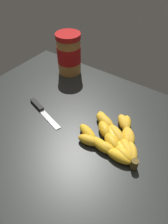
# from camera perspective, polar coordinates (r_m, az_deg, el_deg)

# --- Properties ---
(ground_plane) EXTENTS (0.88, 0.65, 0.03)m
(ground_plane) POSITION_cam_1_polar(r_m,az_deg,el_deg) (0.67, -1.61, -5.28)
(ground_plane) COLOR black
(banana_bunch) EXTENTS (0.21, 0.18, 0.03)m
(banana_bunch) POSITION_cam_1_polar(r_m,az_deg,el_deg) (0.62, 8.50, -7.36)
(banana_bunch) COLOR gold
(banana_bunch) RESTS_ON ground_plane
(peanut_butter_jar) EXTENTS (0.10, 0.10, 0.17)m
(peanut_butter_jar) POSITION_cam_1_polar(r_m,az_deg,el_deg) (0.87, -4.17, 15.69)
(peanut_butter_jar) COLOR #B27238
(peanut_butter_jar) RESTS_ON ground_plane
(butter_knife) EXTENTS (0.17, 0.06, 0.01)m
(butter_knife) POSITION_cam_1_polar(r_m,az_deg,el_deg) (0.72, -11.54, 0.40)
(butter_knife) COLOR silver
(butter_knife) RESTS_ON ground_plane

